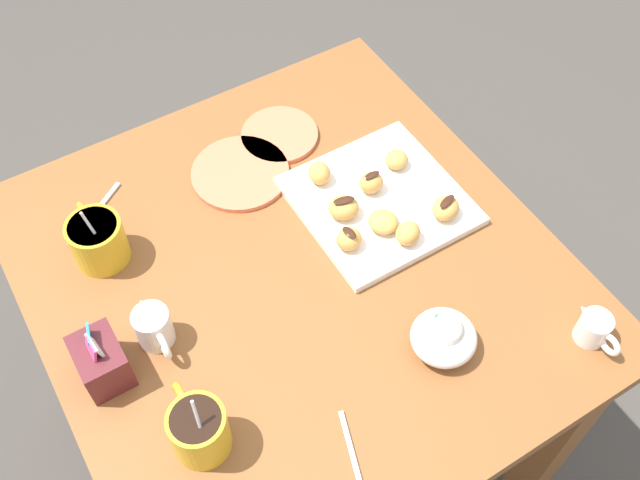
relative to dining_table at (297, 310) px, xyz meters
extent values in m
plane|color=#423D38|center=(0.00, 0.00, -0.62)|extent=(8.00, 8.00, 0.00)
cube|color=brown|center=(0.00, 0.00, 0.12)|extent=(0.93, 0.87, 0.04)
cube|color=brown|center=(-0.40, -0.38, -0.25)|extent=(0.07, 0.07, 0.72)
cube|color=brown|center=(0.40, -0.38, -0.25)|extent=(0.07, 0.07, 0.72)
cube|color=brown|center=(0.40, 0.38, -0.25)|extent=(0.07, 0.07, 0.72)
cube|color=white|center=(0.05, -0.21, 0.15)|extent=(0.29, 0.29, 0.02)
cylinder|color=gold|center=(-0.20, 0.27, 0.19)|extent=(0.09, 0.09, 0.09)
torus|color=gold|center=(-0.15, 0.27, 0.19)|extent=(0.06, 0.01, 0.06)
cylinder|color=black|center=(-0.20, 0.27, 0.23)|extent=(0.07, 0.07, 0.01)
cylinder|color=silver|center=(-0.22, 0.27, 0.23)|extent=(0.05, 0.01, 0.12)
cylinder|color=gold|center=(0.20, 0.27, 0.19)|extent=(0.10, 0.10, 0.09)
torus|color=gold|center=(0.26, 0.27, 0.19)|extent=(0.06, 0.01, 0.06)
cylinder|color=black|center=(0.20, 0.27, 0.22)|extent=(0.08, 0.08, 0.01)
cylinder|color=silver|center=(0.18, 0.27, 0.22)|extent=(0.03, 0.02, 0.12)
cylinder|color=white|center=(0.00, 0.26, 0.18)|extent=(0.06, 0.06, 0.07)
cone|color=white|center=(0.03, 0.26, 0.20)|extent=(0.02, 0.02, 0.02)
torus|color=white|center=(-0.04, 0.26, 0.18)|extent=(0.05, 0.01, 0.05)
cylinder|color=white|center=(0.00, 0.26, 0.21)|extent=(0.05, 0.05, 0.01)
cube|color=#561E23|center=(-0.02, 0.35, 0.18)|extent=(0.09, 0.07, 0.08)
cube|color=white|center=(-0.02, 0.35, 0.23)|extent=(0.04, 0.01, 0.03)
cube|color=#2D84D1|center=(0.00, 0.35, 0.23)|extent=(0.04, 0.02, 0.03)
cube|color=#EA4C93|center=(-0.02, 0.36, 0.23)|extent=(0.04, 0.01, 0.03)
ellipsoid|color=white|center=(-0.25, -0.13, 0.17)|extent=(0.11, 0.11, 0.06)
sphere|color=silver|center=(-0.25, -0.13, 0.19)|extent=(0.06, 0.06, 0.06)
ellipsoid|color=green|center=(-0.24, -0.13, 0.21)|extent=(0.03, 0.03, 0.01)
cylinder|color=white|center=(-0.36, -0.34, 0.17)|extent=(0.05, 0.05, 0.05)
cone|color=white|center=(-0.34, -0.34, 0.19)|extent=(0.02, 0.02, 0.02)
torus|color=white|center=(-0.40, -0.34, 0.17)|extent=(0.04, 0.01, 0.04)
cylinder|color=#381E11|center=(-0.36, -0.34, 0.19)|extent=(0.04, 0.04, 0.01)
cylinder|color=#E5704C|center=(0.24, -0.02, 0.15)|extent=(0.19, 0.19, 0.01)
cylinder|color=#E5704C|center=(0.29, -0.13, 0.15)|extent=(0.15, 0.15, 0.01)
cube|color=silver|center=(-0.34, 0.10, 0.15)|extent=(0.15, 0.05, 0.00)
cube|color=silver|center=(0.30, 0.25, 0.15)|extent=(0.09, 0.13, 0.00)
ellipsoid|color=silver|center=(0.25, 0.31, 0.15)|extent=(0.03, 0.02, 0.01)
ellipsoid|color=#D19347|center=(-0.01, -0.17, 0.17)|extent=(0.07, 0.07, 0.03)
ellipsoid|color=#D19347|center=(0.14, -0.13, 0.18)|extent=(0.06, 0.05, 0.04)
ellipsoid|color=#D19347|center=(0.05, -0.13, 0.18)|extent=(0.07, 0.07, 0.04)
ellipsoid|color=#381E11|center=(0.05, -0.13, 0.20)|extent=(0.03, 0.04, 0.00)
ellipsoid|color=#D19347|center=(-0.05, -0.29, 0.18)|extent=(0.06, 0.07, 0.04)
ellipsoid|color=#381E11|center=(-0.05, -0.29, 0.20)|extent=(0.03, 0.04, 0.00)
ellipsoid|color=#D19347|center=(0.10, -0.28, 0.17)|extent=(0.06, 0.06, 0.03)
ellipsoid|color=#D19347|center=(0.07, -0.20, 0.18)|extent=(0.04, 0.05, 0.04)
ellipsoid|color=#381E11|center=(0.07, -0.20, 0.20)|extent=(0.01, 0.03, 0.00)
ellipsoid|color=#D19347|center=(-0.06, -0.20, 0.18)|extent=(0.06, 0.06, 0.04)
ellipsoid|color=#D19347|center=(-0.01, -0.10, 0.18)|extent=(0.05, 0.05, 0.04)
ellipsoid|color=#381E11|center=(-0.01, -0.10, 0.20)|extent=(0.03, 0.02, 0.00)
camera|label=1|loc=(-0.63, 0.33, 1.22)|focal=41.56mm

